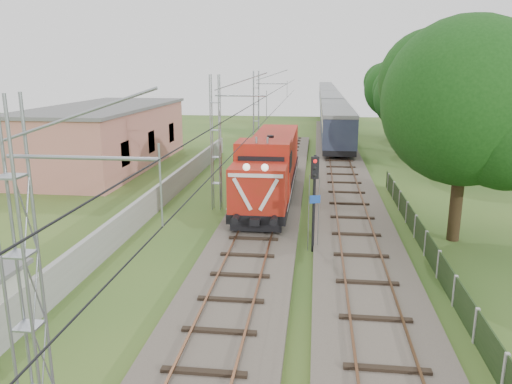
# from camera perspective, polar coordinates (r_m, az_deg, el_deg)

# --- Properties ---
(ground) EXTENTS (140.00, 140.00, 0.00)m
(ground) POSITION_cam_1_polar(r_m,az_deg,el_deg) (19.00, -2.56, -12.27)
(ground) COLOR #2C511E
(ground) RESTS_ON ground
(track_main) EXTENTS (4.20, 70.00, 0.45)m
(track_main) POSITION_cam_1_polar(r_m,az_deg,el_deg) (25.34, 0.02, -4.87)
(track_main) COLOR #6B6054
(track_main) RESTS_ON ground
(track_side) EXTENTS (4.20, 80.00, 0.45)m
(track_side) POSITION_cam_1_polar(r_m,az_deg,el_deg) (37.75, 9.95, 1.33)
(track_side) COLOR #6B6054
(track_side) RESTS_ON ground
(catenary) EXTENTS (3.31, 70.00, 8.00)m
(catenary) POSITION_cam_1_polar(r_m,az_deg,el_deg) (29.68, -4.51, 5.62)
(catenary) COLOR gray
(catenary) RESTS_ON ground
(boundary_wall) EXTENTS (0.25, 40.00, 1.50)m
(boundary_wall) POSITION_cam_1_polar(r_m,az_deg,el_deg) (31.22, -10.80, -0.35)
(boundary_wall) COLOR #9E9E99
(boundary_wall) RESTS_ON ground
(station_building) EXTENTS (8.40, 20.40, 5.22)m
(station_building) POSITION_cam_1_polar(r_m,az_deg,el_deg) (44.89, -16.74, 6.16)
(station_building) COLOR #B96E63
(station_building) RESTS_ON ground
(fence) EXTENTS (0.12, 32.00, 1.20)m
(fence) POSITION_cam_1_polar(r_m,az_deg,el_deg) (21.90, 20.15, -7.76)
(fence) COLOR black
(fence) RESTS_ON ground
(locomotive) EXTENTS (2.99, 17.10, 4.34)m
(locomotive) POSITION_cam_1_polar(r_m,az_deg,el_deg) (32.59, 1.71, 3.20)
(locomotive) COLOR black
(locomotive) RESTS_ON ground
(coach_rake) EXTENTS (3.13, 93.32, 3.61)m
(coach_rake) POSITION_cam_1_polar(r_m,az_deg,el_deg) (90.97, 8.33, 10.38)
(coach_rake) COLOR black
(coach_rake) RESTS_ON ground
(signal_post) EXTENTS (0.49, 0.39, 4.59)m
(signal_post) POSITION_cam_1_polar(r_m,az_deg,el_deg) (22.75, 6.69, 0.61)
(signal_post) COLOR black
(signal_post) RESTS_ON ground
(tree_a) EXTENTS (8.34, 7.95, 10.81)m
(tree_a) POSITION_cam_1_polar(r_m,az_deg,el_deg) (25.69, 23.13, 9.26)
(tree_a) COLOR #3A2A17
(tree_a) RESTS_ON ground
(tree_b) EXTENTS (6.90, 6.58, 8.95)m
(tree_b) POSITION_cam_1_polar(r_m,az_deg,el_deg) (42.11, 21.42, 9.33)
(tree_b) COLOR #3A2A17
(tree_b) RESTS_ON ground
(tree_c) EXTENTS (6.73, 6.41, 8.73)m
(tree_c) POSITION_cam_1_polar(r_m,az_deg,el_deg) (51.13, 16.96, 10.24)
(tree_c) COLOR #3A2A17
(tree_c) RESTS_ON ground
(tree_d) EXTENTS (7.15, 6.80, 9.26)m
(tree_d) POSITION_cam_1_polar(r_m,az_deg,el_deg) (61.52, 15.53, 11.22)
(tree_d) COLOR #3A2A17
(tree_d) RESTS_ON ground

